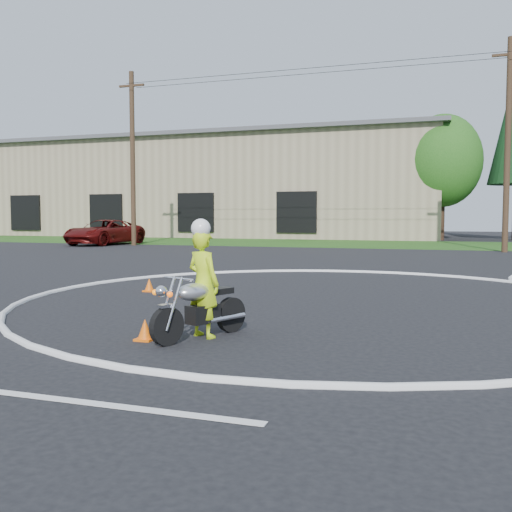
% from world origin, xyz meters
% --- Properties ---
extents(ground, '(120.00, 120.00, 0.00)m').
position_xyz_m(ground, '(0.00, 0.00, 0.00)').
color(ground, black).
rests_on(ground, ground).
extents(grass_strip, '(120.00, 10.00, 0.02)m').
position_xyz_m(grass_strip, '(0.00, 27.00, 0.01)').
color(grass_strip, '#1E4714').
rests_on(grass_strip, ground).
extents(course_markings, '(19.05, 19.05, 0.12)m').
position_xyz_m(course_markings, '(2.17, 4.35, 0.01)').
color(course_markings, silver).
rests_on(course_markings, ground).
extents(primary_motorcycle, '(0.90, 1.61, 0.90)m').
position_xyz_m(primary_motorcycle, '(-0.87, -1.16, 0.44)').
color(primary_motorcycle, black).
rests_on(primary_motorcycle, ground).
extents(rider_primary_grp, '(0.65, 0.56, 1.67)m').
position_xyz_m(rider_primary_grp, '(-0.86, -1.03, 0.81)').
color(rider_primary_grp, '#C0E818').
rests_on(rider_primary_grp, ground).
extents(pickup_grp, '(3.00, 5.62, 1.50)m').
position_xyz_m(pickup_grp, '(-17.06, 21.12, 0.75)').
color(pickup_grp, '#4E0909').
rests_on(pickup_grp, ground).
extents(warehouse, '(41.00, 17.00, 8.30)m').
position_xyz_m(warehouse, '(-18.00, 39.99, 4.16)').
color(warehouse, tan).
rests_on(warehouse, ground).
extents(utility_poles, '(41.60, 1.12, 10.00)m').
position_xyz_m(utility_poles, '(5.00, 21.00, 5.20)').
color(utility_poles, '#473321').
rests_on(utility_poles, ground).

